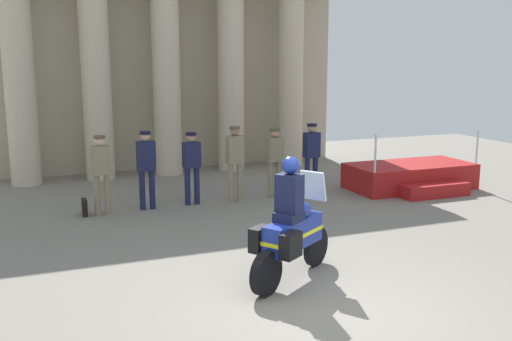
% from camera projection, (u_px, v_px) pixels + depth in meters
% --- Properties ---
extents(ground_plane, '(28.00, 28.00, 0.00)m').
position_uv_depth(ground_plane, '(328.00, 309.00, 7.77)').
color(ground_plane, gray).
extents(colonnade_backdrop, '(11.09, 1.62, 6.21)m').
position_uv_depth(colonnade_backdrop, '(162.00, 59.00, 16.62)').
color(colonnade_backdrop, '#B6AB91').
rests_on(colonnade_backdrop, ground_plane).
extents(reviewing_stand, '(3.17, 2.03, 1.54)m').
position_uv_depth(reviewing_stand, '(412.00, 177.00, 14.83)').
color(reviewing_stand, '#A51919').
rests_on(reviewing_stand, ground_plane).
extents(officer_in_row_0, '(0.40, 0.26, 1.70)m').
position_uv_depth(officer_in_row_0, '(101.00, 168.00, 12.23)').
color(officer_in_row_0, '#847A5B').
rests_on(officer_in_row_0, ground_plane).
extents(officer_in_row_1, '(0.40, 0.26, 1.73)m').
position_uv_depth(officer_in_row_1, '(146.00, 164.00, 12.68)').
color(officer_in_row_1, '#191E42').
rests_on(officer_in_row_1, ground_plane).
extents(officer_in_row_2, '(0.40, 0.26, 1.65)m').
position_uv_depth(officer_in_row_2, '(192.00, 162.00, 13.11)').
color(officer_in_row_2, '#191E42').
rests_on(officer_in_row_2, ground_plane).
extents(officer_in_row_3, '(0.40, 0.26, 1.75)m').
position_uv_depth(officer_in_row_3, '(235.00, 157.00, 13.41)').
color(officer_in_row_3, '#847A5B').
rests_on(officer_in_row_3, ground_plane).
extents(officer_in_row_4, '(0.40, 0.26, 1.66)m').
position_uv_depth(officer_in_row_4, '(275.00, 157.00, 13.84)').
color(officer_in_row_4, '#7A7056').
rests_on(officer_in_row_4, ground_plane).
extents(officer_in_row_5, '(0.40, 0.26, 1.73)m').
position_uv_depth(officer_in_row_5, '(311.00, 153.00, 14.11)').
color(officer_in_row_5, '#191E42').
rests_on(officer_in_row_5, ground_plane).
extents(motorcycle_with_rider, '(1.80, 1.30, 1.90)m').
position_uv_depth(motorcycle_with_rider, '(291.00, 230.00, 8.60)').
color(motorcycle_with_rider, black).
rests_on(motorcycle_with_rider, ground_plane).
extents(briefcase_on_ground, '(0.10, 0.32, 0.36)m').
position_uv_depth(briefcase_on_ground, '(85.00, 207.00, 12.32)').
color(briefcase_on_ground, black).
rests_on(briefcase_on_ground, ground_plane).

